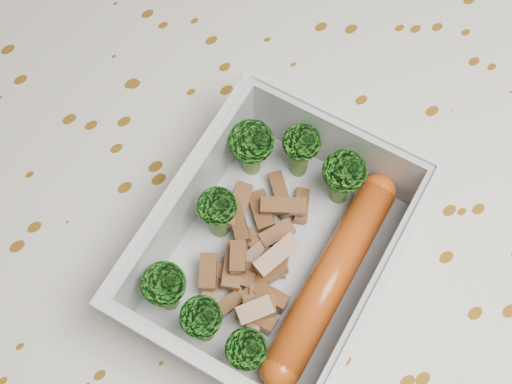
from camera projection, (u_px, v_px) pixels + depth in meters
dining_table at (256, 272)px, 0.51m from camera, size 1.40×0.90×0.75m
tablecloth at (256, 248)px, 0.46m from camera, size 1.46×0.96×0.19m
lunch_container at (275, 253)px, 0.40m from camera, size 0.20×0.18×0.06m
broccoli_florets at (251, 222)px, 0.39m from camera, size 0.14×0.12×0.05m
meat_pile at (256, 259)px, 0.40m from camera, size 0.09×0.08×0.03m
sausage at (331, 276)px, 0.39m from camera, size 0.13×0.07×0.02m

